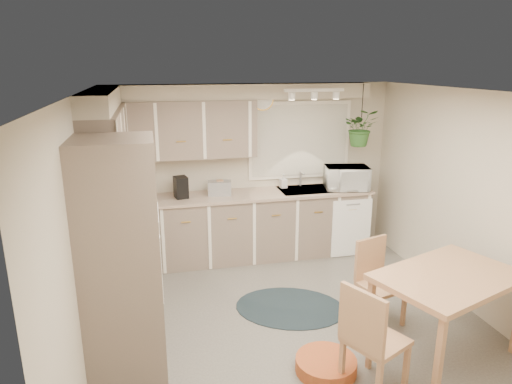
# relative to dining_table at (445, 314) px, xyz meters

# --- Properties ---
(floor) EXTENTS (4.20, 4.20, 0.00)m
(floor) POSITION_rel_dining_table_xyz_m (-1.20, 0.80, -0.41)
(floor) COLOR slate
(floor) RESTS_ON ground
(ceiling) EXTENTS (4.20, 4.20, 0.00)m
(ceiling) POSITION_rel_dining_table_xyz_m (-1.20, 0.80, 1.99)
(ceiling) COLOR white
(ceiling) RESTS_ON wall_back
(wall_back) EXTENTS (4.00, 0.04, 2.40)m
(wall_back) POSITION_rel_dining_table_xyz_m (-1.20, 2.90, 0.79)
(wall_back) COLOR beige
(wall_back) RESTS_ON floor
(wall_front) EXTENTS (4.00, 0.04, 2.40)m
(wall_front) POSITION_rel_dining_table_xyz_m (-1.20, -1.30, 0.79)
(wall_front) COLOR beige
(wall_front) RESTS_ON floor
(wall_left) EXTENTS (0.04, 4.20, 2.40)m
(wall_left) POSITION_rel_dining_table_xyz_m (-3.20, 0.80, 0.79)
(wall_left) COLOR beige
(wall_left) RESTS_ON floor
(wall_right) EXTENTS (0.04, 4.20, 2.40)m
(wall_right) POSITION_rel_dining_table_xyz_m (0.80, 0.80, 0.79)
(wall_right) COLOR beige
(wall_right) RESTS_ON floor
(base_cab_left) EXTENTS (0.60, 1.85, 0.90)m
(base_cab_left) POSITION_rel_dining_table_xyz_m (-2.90, 1.67, 0.04)
(base_cab_left) COLOR gray
(base_cab_left) RESTS_ON floor
(base_cab_back) EXTENTS (3.60, 0.60, 0.90)m
(base_cab_back) POSITION_rel_dining_table_xyz_m (-1.40, 2.60, 0.04)
(base_cab_back) COLOR gray
(base_cab_back) RESTS_ON floor
(counter_left) EXTENTS (0.64, 1.89, 0.04)m
(counter_left) POSITION_rel_dining_table_xyz_m (-2.89, 1.67, 0.51)
(counter_left) COLOR tan
(counter_left) RESTS_ON base_cab_left
(counter_back) EXTENTS (3.64, 0.64, 0.04)m
(counter_back) POSITION_rel_dining_table_xyz_m (-1.40, 2.59, 0.51)
(counter_back) COLOR tan
(counter_back) RESTS_ON base_cab_back
(oven_stack) EXTENTS (0.65, 0.65, 2.10)m
(oven_stack) POSITION_rel_dining_table_xyz_m (-2.88, 0.42, 0.64)
(oven_stack) COLOR gray
(oven_stack) RESTS_ON floor
(wall_oven_face) EXTENTS (0.02, 0.56, 0.58)m
(wall_oven_face) POSITION_rel_dining_table_xyz_m (-2.56, 0.42, 0.64)
(wall_oven_face) COLOR white
(wall_oven_face) RESTS_ON oven_stack
(upper_cab_left) EXTENTS (0.35, 2.00, 0.75)m
(upper_cab_left) POSITION_rel_dining_table_xyz_m (-3.03, 1.80, 1.42)
(upper_cab_left) COLOR gray
(upper_cab_left) RESTS_ON wall_left
(upper_cab_back) EXTENTS (2.00, 0.35, 0.75)m
(upper_cab_back) POSITION_rel_dining_table_xyz_m (-2.20, 2.72, 1.42)
(upper_cab_back) COLOR gray
(upper_cab_back) RESTS_ON wall_back
(soffit_left) EXTENTS (0.30, 2.00, 0.20)m
(soffit_left) POSITION_rel_dining_table_xyz_m (-3.05, 1.80, 1.89)
(soffit_left) COLOR beige
(soffit_left) RESTS_ON wall_left
(soffit_back) EXTENTS (3.60, 0.30, 0.20)m
(soffit_back) POSITION_rel_dining_table_xyz_m (-1.40, 2.75, 1.89)
(soffit_back) COLOR beige
(soffit_back) RESTS_ON wall_back
(cooktop) EXTENTS (0.52, 0.58, 0.02)m
(cooktop) POSITION_rel_dining_table_xyz_m (-2.88, 1.10, 0.54)
(cooktop) COLOR white
(cooktop) RESTS_ON counter_left
(range_hood) EXTENTS (0.40, 0.60, 0.14)m
(range_hood) POSITION_rel_dining_table_xyz_m (-2.90, 1.10, 0.99)
(range_hood) COLOR white
(range_hood) RESTS_ON upper_cab_left
(window_blinds) EXTENTS (1.40, 0.02, 1.00)m
(window_blinds) POSITION_rel_dining_table_xyz_m (-0.50, 2.87, 1.19)
(window_blinds) COLOR beige
(window_blinds) RESTS_ON wall_back
(window_frame) EXTENTS (1.50, 0.02, 1.10)m
(window_frame) POSITION_rel_dining_table_xyz_m (-0.50, 2.88, 1.19)
(window_frame) COLOR white
(window_frame) RESTS_ON wall_back
(sink) EXTENTS (0.70, 0.48, 0.10)m
(sink) POSITION_rel_dining_table_xyz_m (-0.50, 2.60, 0.49)
(sink) COLOR #9E9FA5
(sink) RESTS_ON counter_back
(dishwasher_front) EXTENTS (0.58, 0.02, 0.83)m
(dishwasher_front) POSITION_rel_dining_table_xyz_m (0.10, 2.29, 0.02)
(dishwasher_front) COLOR white
(dishwasher_front) RESTS_ON base_cab_back
(track_light_bar) EXTENTS (0.80, 0.04, 0.04)m
(track_light_bar) POSITION_rel_dining_table_xyz_m (-0.50, 2.35, 1.92)
(track_light_bar) COLOR white
(track_light_bar) RESTS_ON ceiling
(wall_clock) EXTENTS (0.30, 0.03, 0.30)m
(wall_clock) POSITION_rel_dining_table_xyz_m (-1.05, 2.87, 1.77)
(wall_clock) COLOR gold
(wall_clock) RESTS_ON wall_back
(dining_table) EXTENTS (1.52, 1.26, 0.82)m
(dining_table) POSITION_rel_dining_table_xyz_m (0.00, 0.00, 0.00)
(dining_table) COLOR tan
(dining_table) RESTS_ON floor
(chair_left) EXTENTS (0.61, 0.61, 0.98)m
(chair_left) POSITION_rel_dining_table_xyz_m (-0.86, -0.30, 0.08)
(chair_left) COLOR tan
(chair_left) RESTS_ON floor
(chair_back) EXTENTS (0.52, 0.52, 0.90)m
(chair_back) POSITION_rel_dining_table_xyz_m (-0.32, 0.62, 0.04)
(chair_back) COLOR tan
(chair_back) RESTS_ON floor
(braided_rug) EXTENTS (1.49, 1.31, 0.01)m
(braided_rug) POSITION_rel_dining_table_xyz_m (-1.16, 1.11, -0.40)
(braided_rug) COLOR black
(braided_rug) RESTS_ON floor
(pet_bed) EXTENTS (0.72, 0.72, 0.13)m
(pet_bed) POSITION_rel_dining_table_xyz_m (-1.17, -0.02, -0.35)
(pet_bed) COLOR #B83F24
(pet_bed) RESTS_ON floor
(microwave) EXTENTS (0.64, 0.43, 0.40)m
(microwave) POSITION_rel_dining_table_xyz_m (0.08, 2.50, 0.73)
(microwave) COLOR white
(microwave) RESTS_ON counter_back
(soap_bottle) EXTENTS (0.12, 0.21, 0.09)m
(soap_bottle) POSITION_rel_dining_table_xyz_m (-0.77, 2.75, 0.58)
(soap_bottle) COLOR white
(soap_bottle) RESTS_ON counter_back
(hanging_plant) EXTENTS (0.59, 0.62, 0.40)m
(hanging_plant) POSITION_rel_dining_table_xyz_m (0.25, 2.50, 1.34)
(hanging_plant) COLOR #2E5E25
(hanging_plant) RESTS_ON ceiling
(coffee_maker) EXTENTS (0.20, 0.22, 0.29)m
(coffee_maker) POSITION_rel_dining_table_xyz_m (-2.23, 2.60, 0.67)
(coffee_maker) COLOR black
(coffee_maker) RESTS_ON counter_back
(toaster) EXTENTS (0.33, 0.21, 0.19)m
(toaster) POSITION_rel_dining_table_xyz_m (-1.71, 2.62, 0.63)
(toaster) COLOR #9E9FA5
(toaster) RESTS_ON counter_back
(knife_block) EXTENTS (0.09, 0.09, 0.20)m
(knife_block) POSITION_rel_dining_table_xyz_m (-1.70, 2.65, 0.63)
(knife_block) COLOR tan
(knife_block) RESTS_ON counter_back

